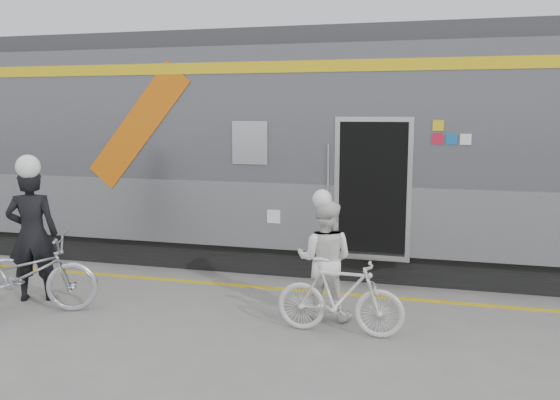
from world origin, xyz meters
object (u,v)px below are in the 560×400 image
(man, at_px, (32,234))
(bicycle_right, at_px, (340,297))
(woman, at_px, (325,260))
(bicycle_left, at_px, (20,275))

(man, distance_m, bicycle_right, 4.59)
(man, distance_m, woman, 4.28)
(man, xyz_separation_m, bicycle_right, (4.56, -0.18, -0.50))
(man, xyz_separation_m, bicycle_left, (0.20, -0.55, -0.44))
(woman, xyz_separation_m, bicycle_right, (0.30, -0.55, -0.31))
(man, relative_size, bicycle_left, 0.95)
(bicycle_left, bearing_deg, woman, -100.36)
(bicycle_left, relative_size, woman, 1.29)
(man, bearing_deg, woman, 161.84)
(bicycle_right, bearing_deg, bicycle_left, 96.75)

